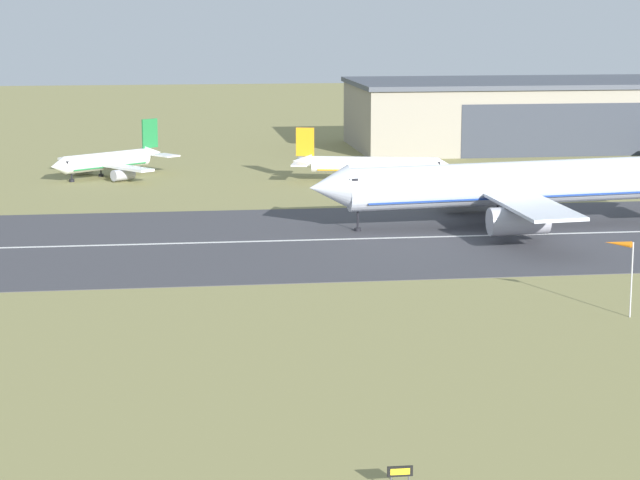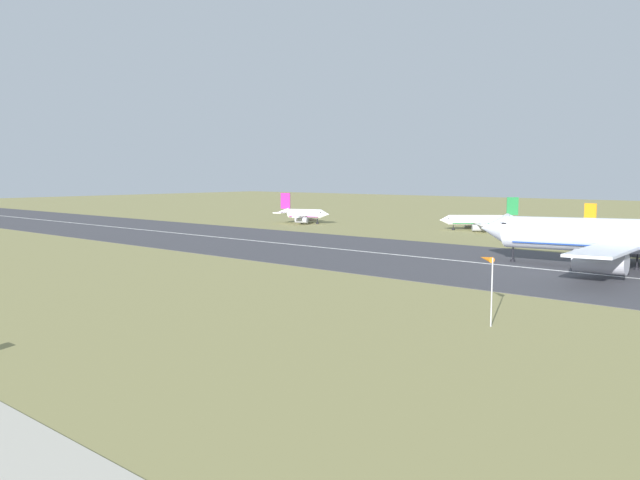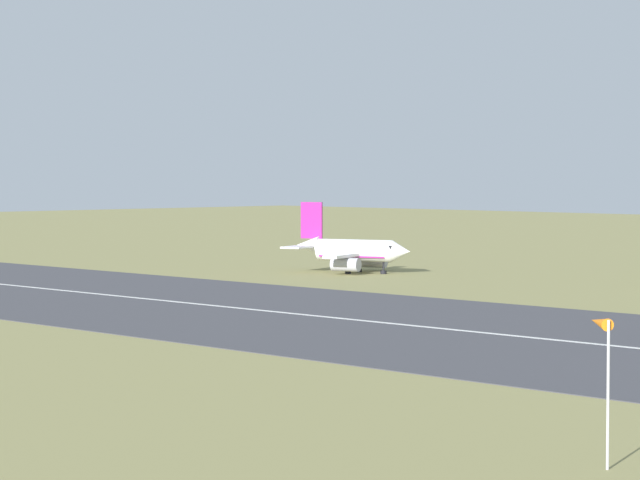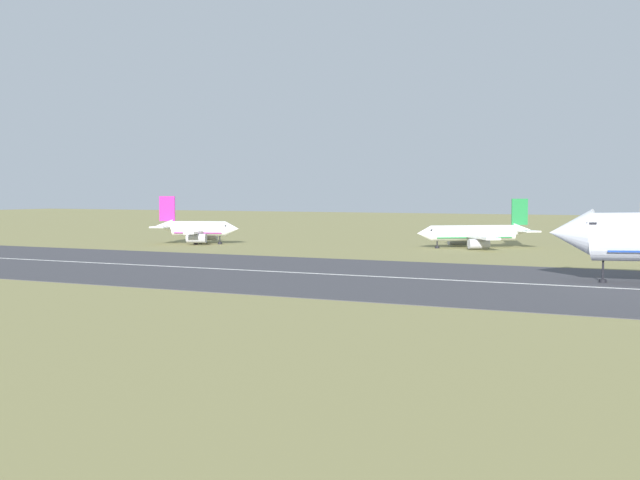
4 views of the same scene
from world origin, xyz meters
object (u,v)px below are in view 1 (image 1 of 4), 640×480
object	(u,v)px
runway_sign	(400,473)
airplane_landing	(511,185)
airplane_parked_east	(108,162)
airplane_parked_centre	(372,166)
windsock_pole	(620,248)

from	to	relation	value
runway_sign	airplane_landing	bearing A→B (deg)	69.63
airplane_landing	runway_sign	world-z (taller)	airplane_landing
airplane_parked_east	airplane_parked_centre	bearing A→B (deg)	-14.71
airplane_parked_centre	airplane_parked_east	xyz separation A→B (m)	(-42.22, 11.08, 0.02)
runway_sign	airplane_parked_east	bearing A→B (deg)	98.72
airplane_parked_centre	windsock_pole	distance (m)	88.98
airplane_landing	airplane_parked_centre	world-z (taller)	airplane_landing
airplane_parked_east	runway_sign	world-z (taller)	airplane_parked_east
windsock_pole	runway_sign	bearing A→B (deg)	-126.07
airplane_landing	airplane_parked_east	xyz separation A→B (m)	(-52.58, 53.73, -2.86)
airplane_parked_east	runway_sign	size ratio (longest dim) A/B	13.84
airplane_parked_east	windsock_pole	distance (m)	111.27
airplane_landing	airplane_parked_centre	distance (m)	43.98
airplane_parked_centre	runway_sign	distance (m)	128.89
airplane_parked_east	windsock_pole	size ratio (longest dim) A/B	3.05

